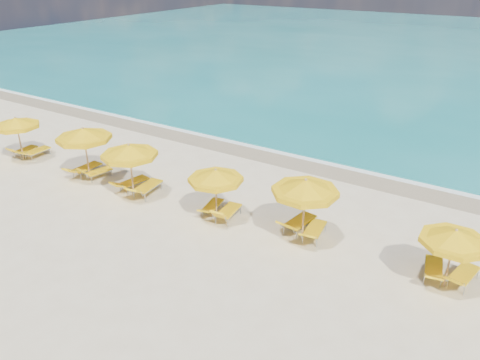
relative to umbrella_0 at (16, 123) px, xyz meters
The scene contains 23 objects.
ground_plane 12.68m from the umbrella_0, ahead, with size 120.00×120.00×0.00m, color beige.
ocean 49.97m from the umbrella_0, 75.48° to the left, with size 120.00×80.00×0.30m, color #157677.
wet_sand_band 14.85m from the umbrella_0, 31.72° to the left, with size 120.00×2.60×0.01m, color tan.
foam_line 15.28m from the umbrella_0, 34.29° to the left, with size 120.00×1.20×0.03m, color white.
whitecap_near 18.63m from the umbrella_0, 69.40° to the left, with size 14.00×0.36×0.05m, color white.
umbrella_0 is the anchor object (origin of this frame).
umbrella_1 4.87m from the umbrella_0, ahead, with size 2.86×2.86×2.61m.
umbrella_2 8.00m from the umbrella_0, ahead, with size 2.56×2.56×2.49m.
umbrella_3 12.35m from the umbrella_0, ahead, with size 2.56×2.56×2.25m.
umbrella_4 15.97m from the umbrella_0, ahead, with size 3.16×3.16×2.53m.
umbrella_5 21.10m from the umbrella_0, ahead, with size 2.81×2.81×2.16m.
lounger_0_left 1.88m from the umbrella_0, 132.25° to the left, with size 0.74×1.69×0.74m.
lounger_0_right 1.93m from the umbrella_0, 58.00° to the left, with size 0.62×1.81×0.67m.
lounger_1_left 4.81m from the umbrella_0, ahead, with size 0.67×1.96×0.74m.
lounger_1_right 5.55m from the umbrella_0, ahead, with size 0.83×1.67×0.76m.
lounger_2_left 7.73m from the umbrella_0, ahead, with size 0.86×1.92×0.68m.
lounger_2_right 8.65m from the umbrella_0, ahead, with size 0.90×2.06×0.81m.
lounger_3_left 12.05m from the umbrella_0, ahead, with size 0.85×1.72×0.60m.
lounger_3_right 12.89m from the umbrella_0, ahead, with size 0.82×1.82×0.86m.
lounger_4_left 15.74m from the umbrella_0, ahead, with size 0.91×2.03×0.86m.
lounger_4_right 16.44m from the umbrella_0, ahead, with size 0.85×1.91×0.76m.
lounger_5_left 20.75m from the umbrella_0, ahead, with size 0.88×1.83×0.69m.
lounger_5_right 21.65m from the umbrella_0, ahead, with size 0.93×1.88×0.73m.
Camera 1 is at (9.59, -13.53, 9.55)m, focal length 35.00 mm.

